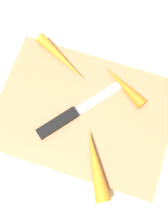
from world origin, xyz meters
TOP-DOWN VIEW (x-y plane):
  - ground_plane at (0.00, 0.00)m, footprint 1.40×1.40m
  - cutting_board at (0.00, 0.00)m, footprint 0.36×0.26m
  - knife at (0.03, 0.03)m, footprint 0.14×0.17m
  - carrot_shortest at (-0.06, -0.08)m, footprint 0.11×0.08m
  - carrot_medium at (0.08, -0.10)m, footprint 0.13×0.09m
  - carrot_longest at (-0.06, 0.10)m, footprint 0.10×0.14m

SIDE VIEW (x-z plane):
  - ground_plane at x=0.00m, z-range 0.00..0.00m
  - cutting_board at x=0.00m, z-range 0.00..0.01m
  - knife at x=0.03m, z-range 0.01..0.02m
  - carrot_medium at x=0.08m, z-range 0.01..0.04m
  - carrot_shortest at x=-0.06m, z-range 0.01..0.04m
  - carrot_longest at x=-0.06m, z-range 0.01..0.04m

